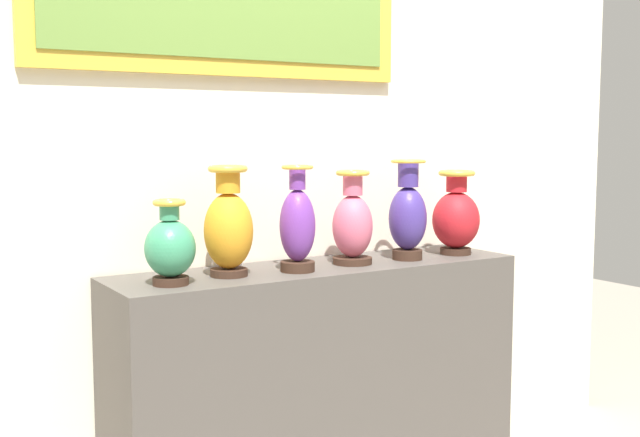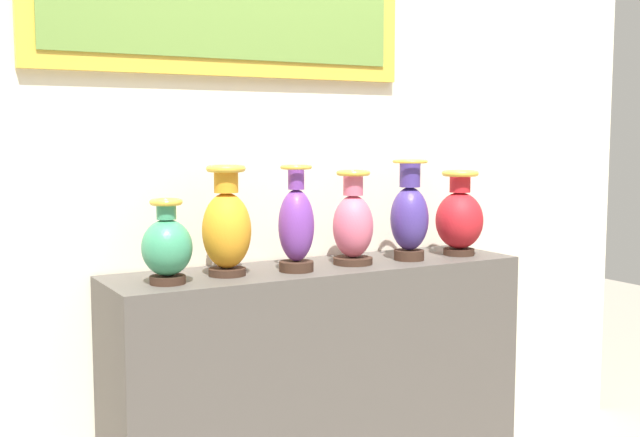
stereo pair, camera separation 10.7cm
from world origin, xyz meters
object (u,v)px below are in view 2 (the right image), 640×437
object	(u,v)px
vase_amber	(227,226)
vase_violet	(296,225)
vase_rose	(353,224)
vase_indigo	(409,216)
vase_crimson	(459,217)
vase_jade	(167,246)

from	to	relation	value
vase_amber	vase_violet	world-z (taller)	vase_amber
vase_amber	vase_rose	xyz separation A→B (m)	(0.50, -0.01, -0.02)
vase_indigo	vase_crimson	bearing A→B (deg)	0.83
vase_amber	vase_jade	bearing A→B (deg)	-168.55
vase_jade	vase_violet	xyz separation A→B (m)	(0.47, 0.00, 0.04)
vase_violet	vase_crimson	world-z (taller)	vase_violet
vase_jade	vase_violet	world-z (taller)	vase_violet
vase_jade	vase_crimson	bearing A→B (deg)	0.85
vase_crimson	vase_rose	bearing A→B (deg)	177.75
vase_violet	vase_indigo	xyz separation A→B (m)	(0.50, 0.01, 0.01)
vase_rose	vase_violet	bearing A→B (deg)	-172.66
vase_jade	vase_amber	world-z (taller)	vase_amber
vase_rose	vase_indigo	distance (m)	0.24
vase_amber	vase_violet	size ratio (longest dim) A/B	1.01
vase_indigo	vase_crimson	size ratio (longest dim) A/B	1.14
vase_amber	vase_indigo	distance (m)	0.74
vase_jade	vase_crimson	xyz separation A→B (m)	(1.22, 0.02, 0.03)
vase_violet	vase_rose	xyz separation A→B (m)	(0.26, 0.03, -0.01)
vase_violet	vase_crimson	size ratio (longest dim) A/B	1.11
vase_jade	vase_violet	size ratio (longest dim) A/B	0.74
vase_violet	vase_crimson	xyz separation A→B (m)	(0.74, 0.01, -0.01)
vase_jade	vase_rose	distance (m)	0.73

